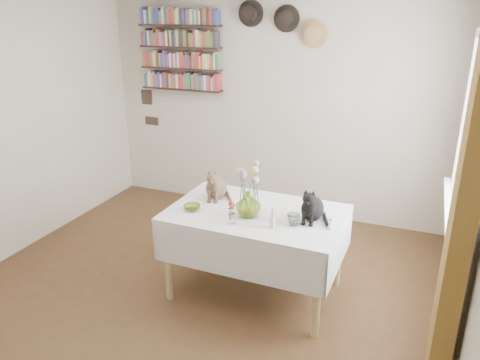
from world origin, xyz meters
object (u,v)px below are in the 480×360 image
at_px(dining_table, 256,232).
at_px(bookshelf_unit, 181,50).
at_px(flower_vase, 248,204).
at_px(tabby_cat, 216,182).
at_px(black_cat, 313,203).

relative_size(dining_table, bookshelf_unit, 1.43).
relative_size(flower_vase, bookshelf_unit, 0.21).
bearing_deg(tabby_cat, flower_vase, -40.46).
bearing_deg(dining_table, bookshelf_unit, 133.13).
height_order(tabby_cat, flower_vase, tabby_cat).
bearing_deg(flower_vase, bookshelf_unit, 130.92).
distance_m(tabby_cat, black_cat, 0.89).
bearing_deg(tabby_cat, bookshelf_unit, 119.16).
xyz_separation_m(black_cat, flower_vase, (-0.49, -0.13, -0.04)).
bearing_deg(bookshelf_unit, black_cat, -39.10).
distance_m(dining_table, bookshelf_unit, 2.61).
bearing_deg(black_cat, bookshelf_unit, 145.76).
height_order(dining_table, black_cat, black_cat).
distance_m(flower_vase, bookshelf_unit, 2.53).
bearing_deg(black_cat, dining_table, -171.89).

